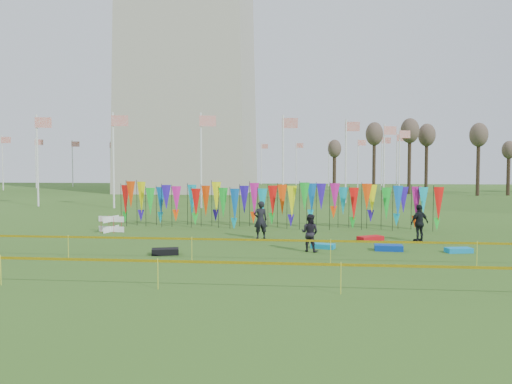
# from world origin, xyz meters

# --- Properties ---
(ground) EXTENTS (160.00, 160.00, 0.00)m
(ground) POSITION_xyz_m (0.00, 0.00, 0.00)
(ground) COLOR #284914
(ground) RESTS_ON ground
(flagpole_ring) EXTENTS (57.40, 56.16, 8.00)m
(flagpole_ring) POSITION_xyz_m (-14.00, 48.00, 4.00)
(flagpole_ring) COLOR silver
(flagpole_ring) RESTS_ON ground
(banner_row) EXTENTS (18.64, 0.64, 2.48)m
(banner_row) POSITION_xyz_m (0.28, 8.06, 1.60)
(banner_row) COLOR black
(banner_row) RESTS_ON ground
(caution_tape_near) EXTENTS (26.00, 0.02, 0.90)m
(caution_tape_near) POSITION_xyz_m (-0.22, -2.15, 0.78)
(caution_tape_near) COLOR #E8C104
(caution_tape_near) RESTS_ON ground
(caution_tape_far) EXTENTS (26.00, 0.02, 0.90)m
(caution_tape_far) POSITION_xyz_m (-0.22, -6.51, 0.78)
(caution_tape_far) COLOR #E8C104
(caution_tape_far) RESTS_ON ground
(box_kite) EXTENTS (0.78, 0.78, 0.86)m
(box_kite) POSITION_xyz_m (-8.26, 5.32, 0.43)
(box_kite) COLOR red
(box_kite) RESTS_ON ground
(person_left) EXTENTS (0.79, 0.68, 1.84)m
(person_left) POSITION_xyz_m (-0.07, 3.73, 0.92)
(person_left) COLOR black
(person_left) RESTS_ON ground
(person_mid) EXTENTS (0.88, 0.73, 1.56)m
(person_mid) POSITION_xyz_m (2.31, 0.30, 0.78)
(person_mid) COLOR black
(person_mid) RESTS_ON ground
(person_right) EXTENTS (1.17, 1.02, 1.74)m
(person_right) POSITION_xyz_m (7.43, 3.63, 0.87)
(person_right) COLOR black
(person_right) RESTS_ON ground
(kite_bag_turquoise) EXTENTS (1.09, 0.73, 0.20)m
(kite_bag_turquoise) POSITION_xyz_m (2.87, 1.17, 0.10)
(kite_bag_turquoise) COLOR #0C8BB9
(kite_bag_turquoise) RESTS_ON ground
(kite_bag_blue) EXTENTS (1.19, 0.68, 0.24)m
(kite_bag_blue) POSITION_xyz_m (5.59, 0.89, 0.12)
(kite_bag_blue) COLOR #09369D
(kite_bag_blue) RESTS_ON ground
(kite_bag_red) EXTENTS (1.32, 1.12, 0.22)m
(kite_bag_red) POSITION_xyz_m (5.17, 3.59, 0.11)
(kite_bag_red) COLOR red
(kite_bag_red) RESTS_ON ground
(kite_bag_black) EXTENTS (1.18, 0.87, 0.24)m
(kite_bag_black) POSITION_xyz_m (-3.45, -1.00, 0.12)
(kite_bag_black) COLOR black
(kite_bag_black) RESTS_ON ground
(kite_bag_teal) EXTENTS (1.12, 0.71, 0.20)m
(kite_bag_teal) POSITION_xyz_m (8.37, 0.70, 0.10)
(kite_bag_teal) COLOR #0D82C0
(kite_bag_teal) RESTS_ON ground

